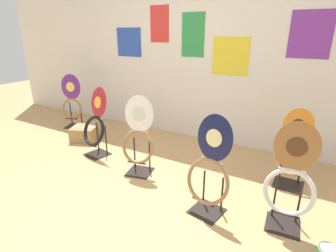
# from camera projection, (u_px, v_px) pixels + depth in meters

# --- Properties ---
(ground_plane) EXTENTS (14.00, 14.00, 0.00)m
(ground_plane) POSITION_uv_depth(u_px,v_px,m) (100.00, 203.00, 2.59)
(ground_plane) COLOR tan
(wall_back) EXTENTS (8.00, 0.07, 2.60)m
(wall_back) POSITION_uv_depth(u_px,v_px,m) (192.00, 52.00, 3.85)
(wall_back) COLOR silver
(wall_back) RESTS_ON ground_plane
(toilet_seat_display_woodgrain) EXTENTS (0.41, 0.30, 0.95)m
(toilet_seat_display_woodgrain) POSITION_uv_depth(u_px,v_px,m) (291.00, 182.00, 2.13)
(toilet_seat_display_woodgrain) COLOR black
(toilet_seat_display_woodgrain) RESTS_ON ground_plane
(toilet_seat_display_navy_moon) EXTENTS (0.44, 0.32, 0.94)m
(toilet_seat_display_navy_moon) POSITION_uv_depth(u_px,v_px,m) (210.00, 171.00, 2.32)
(toilet_seat_display_navy_moon) COLOR black
(toilet_seat_display_navy_moon) RESTS_ON ground_plane
(toilet_seat_display_orange_sun) EXTENTS (0.37, 0.35, 0.83)m
(toilet_seat_display_orange_sun) POSITION_uv_depth(u_px,v_px,m) (293.00, 152.00, 2.78)
(toilet_seat_display_orange_sun) COLOR black
(toilet_seat_display_orange_sun) RESTS_ON ground_plane
(toilet_seat_display_white_plain) EXTENTS (0.41, 0.33, 0.93)m
(toilet_seat_display_white_plain) POSITION_uv_depth(u_px,v_px,m) (138.00, 139.00, 3.01)
(toilet_seat_display_white_plain) COLOR black
(toilet_seat_display_white_plain) RESTS_ON ground_plane
(toilet_seat_display_crimson_swirl) EXTENTS (0.45, 0.35, 0.92)m
(toilet_seat_display_crimson_swirl) POSITION_uv_depth(u_px,v_px,m) (95.00, 126.00, 3.46)
(toilet_seat_display_crimson_swirl) COLOR black
(toilet_seat_display_crimson_swirl) RESTS_ON ground_plane
(toilet_seat_display_purple_note) EXTENTS (0.39, 0.35, 0.92)m
(toilet_seat_display_purple_note) POSITION_uv_depth(u_px,v_px,m) (72.00, 102.00, 4.51)
(toilet_seat_display_purple_note) COLOR black
(toilet_seat_display_purple_note) RESTS_ON ground_plane
(storage_box) EXTENTS (0.46, 0.44, 0.22)m
(storage_box) POSITION_uv_depth(u_px,v_px,m) (85.00, 133.00, 4.05)
(storage_box) COLOR #A37F51
(storage_box) RESTS_ON ground_plane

